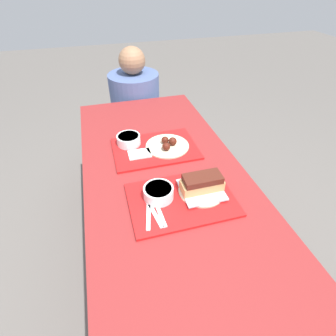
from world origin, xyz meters
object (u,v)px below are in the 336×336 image
at_px(wings_plate_far, 168,145).
at_px(tray_near, 181,199).
at_px(bowl_coleslaw_far, 129,139).
at_px(tray_far, 155,149).
at_px(brisket_sandwich_plate, 202,186).
at_px(bowl_coleslaw_near, 158,192).
at_px(person_seated_across, 135,98).

bearing_deg(wings_plate_far, tray_near, -96.93).
distance_m(bowl_coleslaw_far, wings_plate_far, 0.22).
relative_size(tray_far, brisket_sandwich_plate, 2.23).
distance_m(tray_near, brisket_sandwich_plate, 0.11).
distance_m(bowl_coleslaw_near, bowl_coleslaw_far, 0.45).
xyz_separation_m(tray_near, tray_far, (-0.02, 0.41, 0.00)).
distance_m(tray_far, bowl_coleslaw_near, 0.38).
xyz_separation_m(bowl_coleslaw_near, person_seated_across, (0.11, 1.26, -0.12)).
relative_size(bowl_coleslaw_near, bowl_coleslaw_far, 1.00).
height_order(tray_far, bowl_coleslaw_far, bowl_coleslaw_far).
bearing_deg(bowl_coleslaw_far, tray_far, -29.85).
bearing_deg(tray_far, wings_plate_far, -8.84).
bearing_deg(brisket_sandwich_plate, wings_plate_far, 97.32).
height_order(brisket_sandwich_plate, wings_plate_far, brisket_sandwich_plate).
bearing_deg(bowl_coleslaw_near, tray_near, -20.46).
bearing_deg(bowl_coleslaw_near, brisket_sandwich_plate, -5.07).
height_order(bowl_coleslaw_far, wings_plate_far, same).
relative_size(bowl_coleslaw_near, brisket_sandwich_plate, 0.64).
height_order(brisket_sandwich_plate, person_seated_across, person_seated_across).
bearing_deg(tray_far, tray_near, -87.45).
relative_size(tray_near, bowl_coleslaw_near, 3.50).
bearing_deg(person_seated_across, brisket_sandwich_plate, -86.39).
distance_m(tray_near, bowl_coleslaw_near, 0.11).
xyz_separation_m(bowl_coleslaw_near, bowl_coleslaw_far, (-0.06, 0.45, 0.00)).
xyz_separation_m(brisket_sandwich_plate, wings_plate_far, (-0.05, 0.38, -0.02)).
bearing_deg(brisket_sandwich_plate, tray_far, 106.46).
distance_m(brisket_sandwich_plate, bowl_coleslaw_far, 0.53).
relative_size(brisket_sandwich_plate, person_seated_across, 0.30).
relative_size(brisket_sandwich_plate, bowl_coleslaw_far, 1.57).
bearing_deg(bowl_coleslaw_far, tray_near, -72.72).
bearing_deg(wings_plate_far, bowl_coleslaw_far, 156.55).
bearing_deg(tray_near, tray_far, 92.55).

